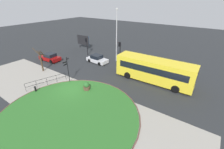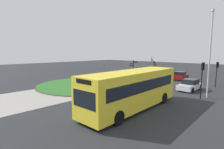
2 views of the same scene
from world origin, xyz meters
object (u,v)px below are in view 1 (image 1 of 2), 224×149
at_px(bollard_foreground, 35,89).
at_px(car_near_lane, 97,59).
at_px(billboard_left, 83,40).
at_px(bus_yellow, 154,70).
at_px(planter_near_signpost, 87,87).
at_px(signpost_directional, 68,68).
at_px(lamppost_tall, 117,35).
at_px(car_far_lane, 50,57).
at_px(traffic_light_near, 86,43).
at_px(street_tree_bare, 41,60).
at_px(traffic_light_far, 120,48).

xyz_separation_m(bollard_foreground, car_near_lane, (0.01, 11.88, 0.21)).
xyz_separation_m(bollard_foreground, billboard_left, (-8.18, 16.76, 1.45)).
height_order(bus_yellow, planter_near_signpost, bus_yellow).
bearing_deg(bus_yellow, signpost_directional, -144.83).
height_order(car_near_lane, lamppost_tall, lamppost_tall).
xyz_separation_m(car_near_lane, lamppost_tall, (2.40, 2.60, 4.19)).
relative_size(signpost_directional, billboard_left, 1.09).
relative_size(signpost_directional, bollard_foreground, 4.37).
bearing_deg(car_far_lane, bus_yellow, -174.14).
bearing_deg(lamppost_tall, bus_yellow, -22.62).
relative_size(bus_yellow, car_far_lane, 2.52).
bearing_deg(traffic_light_near, street_tree_bare, 93.53).
relative_size(bollard_foreground, car_far_lane, 0.20).
height_order(car_far_lane, planter_near_signpost, car_far_lane).
height_order(traffic_light_far, street_tree_bare, street_tree_bare).
xyz_separation_m(traffic_light_far, planter_near_signpost, (1.58, -10.17, -2.25)).
relative_size(planter_near_signpost, street_tree_bare, 0.27).
distance_m(bus_yellow, car_far_lane, 18.97).
xyz_separation_m(signpost_directional, planter_near_signpost, (3.39, -0.10, -1.65)).
distance_m(bus_yellow, billboard_left, 19.94).
bearing_deg(bollard_foreground, traffic_light_near, 107.37).
xyz_separation_m(traffic_light_near, lamppost_tall, (6.74, 0.65, 2.29)).
xyz_separation_m(lamppost_tall, billboard_left, (-10.59, 2.28, -2.95)).
height_order(signpost_directional, bus_yellow, signpost_directional).
bearing_deg(bollard_foreground, car_far_lane, 135.74).
relative_size(signpost_directional, bus_yellow, 0.35).
distance_m(bus_yellow, car_near_lane, 10.98).
xyz_separation_m(traffic_light_far, street_tree_bare, (-7.98, -10.08, -0.79)).
xyz_separation_m(bollard_foreground, car_far_lane, (-7.73, 7.53, 0.21)).
distance_m(planter_near_signpost, street_tree_bare, 9.68).
distance_m(lamppost_tall, planter_near_signpost, 11.64).
height_order(bollard_foreground, bus_yellow, bus_yellow).
distance_m(traffic_light_far, planter_near_signpost, 10.54).
relative_size(traffic_light_near, traffic_light_far, 0.93).
distance_m(bollard_foreground, billboard_left, 18.71).
height_order(lamppost_tall, street_tree_bare, lamppost_tall).
height_order(car_near_lane, planter_near_signpost, car_near_lane).
distance_m(traffic_light_near, billboard_left, 4.88).
relative_size(signpost_directional, street_tree_bare, 0.93).
relative_size(traffic_light_near, lamppost_tall, 0.38).
bearing_deg(traffic_light_far, car_far_lane, 30.56).
height_order(signpost_directional, lamppost_tall, lamppost_tall).
bearing_deg(bus_yellow, traffic_light_near, 168.21).
xyz_separation_m(car_near_lane, car_far_lane, (-7.74, -4.35, -0.00)).
relative_size(car_far_lane, street_tree_bare, 1.05).
bearing_deg(traffic_light_far, bus_yellow, 156.78).
xyz_separation_m(traffic_light_near, traffic_light_far, (7.65, 0.31, 0.20)).
height_order(traffic_light_near, street_tree_bare, street_tree_bare).
relative_size(bollard_foreground, street_tree_bare, 0.21).
bearing_deg(billboard_left, street_tree_bare, -76.92).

